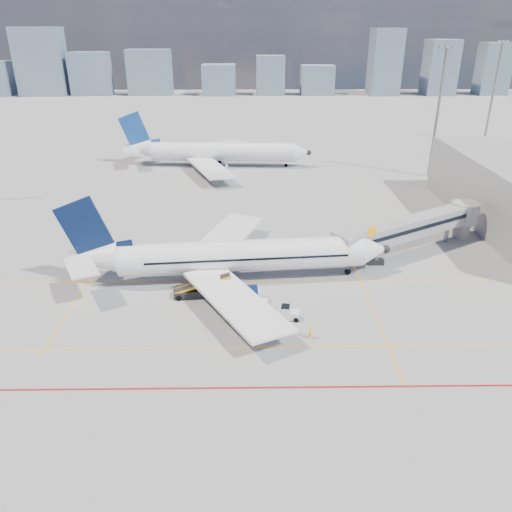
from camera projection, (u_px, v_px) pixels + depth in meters
The scene contains 13 objects.
ground at pixel (248, 316), 54.77m from camera, with size 420.00×420.00×0.00m, color gray.
apron_markings at pixel (242, 336), 51.21m from camera, with size 90.00×35.12×0.01m.
jet_bridge at pixel (418, 226), 68.82m from camera, with size 23.55×15.78×6.30m.
terminal_block at pixel (507, 197), 76.74m from camera, with size 10.00×42.00×10.00m.
floodlight_mast_ne at pixel (438, 110), 99.39m from camera, with size 3.20×0.61×25.45m.
floodlight_mast_far at pixel (494, 89), 131.47m from camera, with size 3.20×0.61×25.45m.
distant_skyline at pixel (222, 70), 222.40m from camera, with size 241.10×15.66×28.33m.
main_aircraft at pixel (228, 257), 61.10m from camera, with size 40.14×34.93×11.73m.
second_aircraft at pixel (214, 152), 111.28m from camera, with size 42.58×37.08×12.42m.
baggage_tug at pixel (288, 313), 53.89m from camera, with size 2.44×1.72×1.57m.
cargo_dolly at pixel (252, 307), 54.24m from camera, with size 3.95×2.43×2.01m.
belt_loader at pixel (196, 291), 58.34m from camera, with size 6.78×2.17×2.73m.
ramp_worker at pixel (311, 332), 50.45m from camera, with size 0.57×0.38×1.58m, color yellow.
Camera 1 is at (0.24, -46.90, 29.04)m, focal length 35.00 mm.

